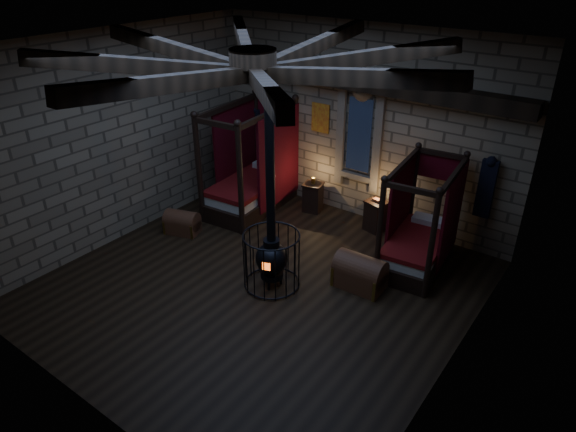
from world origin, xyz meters
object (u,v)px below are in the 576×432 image
Objects in this scene: bed_left at (253,183)px; bed_right at (419,241)px; trunk_left at (182,223)px; stove at (272,255)px; trunk_right at (360,273)px.

bed_left is 4.13m from bed_right.
trunk_left is 0.20× the size of stove.
trunk_left is 4.07m from trunk_right.
stove is (2.74, -0.39, 0.40)m from trunk_left.
trunk_right is at bearing -117.22° from bed_right.
trunk_left is at bearing -107.88° from bed_left.
trunk_left is at bearing -174.85° from trunk_right.
stove is (-1.83, -2.24, 0.13)m from bed_right.
bed_left is 3.22m from stove.
trunk_right is at bearing -25.30° from bed_left.
stove reaches higher than bed_right.
trunk_left is (-4.56, -1.85, -0.27)m from bed_right.
bed_left is 2.99× the size of trunk_left.
bed_left is 0.59× the size of stove.
stove is at bearing -49.04° from bed_left.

